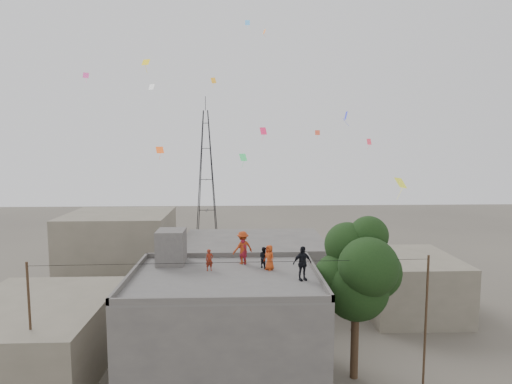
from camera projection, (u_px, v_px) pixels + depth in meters
main_building at (225, 331)px, 22.96m from camera, size 10.00×8.00×6.10m
parapet at (225, 274)px, 22.62m from camera, size 10.00×8.00×0.30m
stair_head_box at (171, 247)px, 24.98m from camera, size 1.60×1.80×2.00m
neighbor_west at (35, 337)px, 24.64m from camera, size 8.00×10.00×4.00m
neighbor_north at (254, 267)px, 37.01m from camera, size 12.00×9.00×5.00m
neighbor_northwest at (120, 252)px, 38.42m from camera, size 9.00×8.00×7.00m
neighbor_east at (408, 284)px, 33.53m from camera, size 7.00×8.00×4.40m
tree at (359, 271)px, 23.51m from camera, size 4.90×4.60×9.10m
utility_line at (234, 327)px, 21.66m from camera, size 20.12×0.62×7.40m
transmission_tower at (206, 173)px, 61.89m from camera, size 2.97×2.97×20.01m
person_red_adult at (243, 252)px, 24.91m from camera, size 0.65×0.60×1.49m
person_orange_child at (269, 257)px, 23.74m from camera, size 0.80×0.81×1.41m
person_dark_child at (264, 257)px, 24.17m from camera, size 0.73×0.74×1.20m
person_dark_adult at (302, 263)px, 21.89m from camera, size 1.13×0.76×1.78m
person_orange_adult at (243, 247)px, 24.99m from camera, size 1.43×1.21×1.92m
person_red_child at (209, 260)px, 23.61m from camera, size 0.52×0.44×1.20m
kites at (256, 113)px, 29.21m from camera, size 20.23×18.61×12.29m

